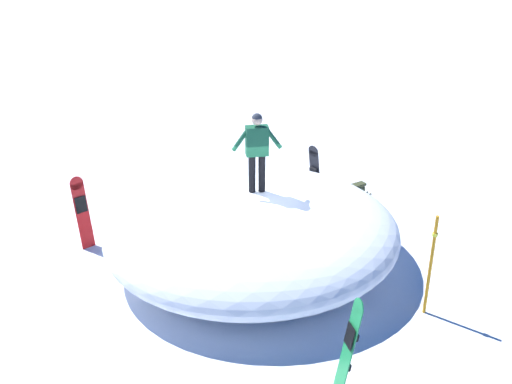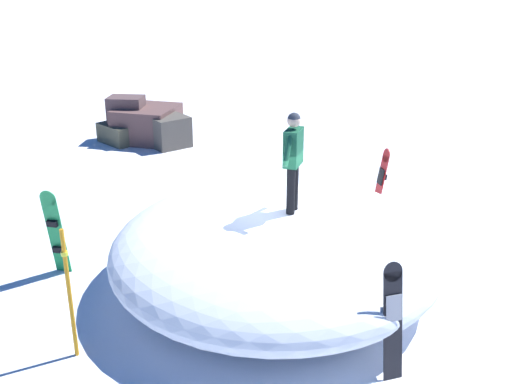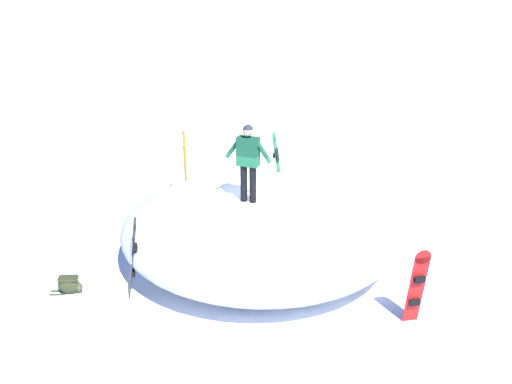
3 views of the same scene
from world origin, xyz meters
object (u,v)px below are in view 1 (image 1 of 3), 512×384
(snowboard_primary_upright, at_px, (315,176))
(snowboard_secondary_upright, at_px, (82,211))
(backpack_near, at_px, (358,190))
(snowboarder_standing, at_px, (257,146))
(trail_marker_pole, at_px, (431,264))
(snowboard_tertiary_upright, at_px, (349,345))

(snowboard_primary_upright, distance_m, snowboard_secondary_upright, 5.35)
(snowboard_primary_upright, xyz_separation_m, backpack_near, (-0.65, 1.13, -0.67))
(snowboarder_standing, height_order, snowboard_secondary_upright, snowboarder_standing)
(trail_marker_pole, bearing_deg, snowboard_tertiary_upright, -39.64)
(snowboarder_standing, relative_size, snowboard_primary_upright, 0.98)
(snowboarder_standing, distance_m, snowboard_secondary_upright, 4.07)
(snowboard_primary_upright, relative_size, backpack_near, 2.62)
(snowboard_tertiary_upright, height_order, backpack_near, snowboard_tertiary_upright)
(snowboard_primary_upright, bearing_deg, snowboard_secondary_upright, -70.37)
(snowboarder_standing, distance_m, snowboard_tertiary_upright, 4.46)
(snowboard_secondary_upright, relative_size, backpack_near, 2.52)
(trail_marker_pole, bearing_deg, snowboard_primary_upright, -156.52)
(snowboard_secondary_upright, relative_size, trail_marker_pole, 0.80)
(snowboard_secondary_upright, distance_m, snowboard_tertiary_upright, 6.68)
(snowboard_tertiary_upright, bearing_deg, backpack_near, 171.39)
(snowboarder_standing, height_order, snowboard_primary_upright, snowboarder_standing)
(snowboard_secondary_upright, relative_size, snowboard_tertiary_upright, 0.96)
(snowboard_tertiary_upright, relative_size, trail_marker_pole, 0.84)
(snowboard_primary_upright, xyz_separation_m, trail_marker_pole, (4.06, 1.76, 0.18))
(snowboard_primary_upright, relative_size, snowboard_tertiary_upright, 1.00)
(backpack_near, bearing_deg, snowboard_primary_upright, -60.23)
(backpack_near, bearing_deg, snowboarder_standing, -41.48)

